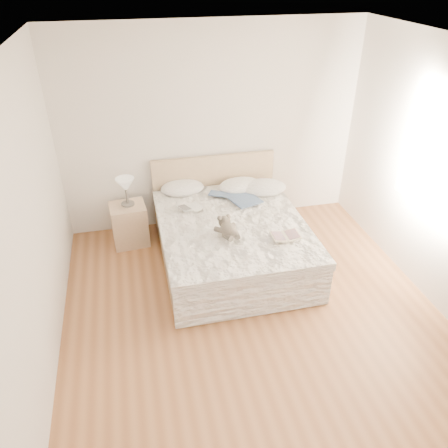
# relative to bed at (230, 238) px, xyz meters

# --- Properties ---
(floor) EXTENTS (4.00, 4.50, 0.00)m
(floor) POSITION_rel_bed_xyz_m (0.00, -1.19, -0.31)
(floor) COLOR brown
(floor) RESTS_ON ground
(ceiling) EXTENTS (4.00, 4.50, 0.00)m
(ceiling) POSITION_rel_bed_xyz_m (0.00, -1.19, 2.39)
(ceiling) COLOR white
(ceiling) RESTS_ON ground
(wall_back) EXTENTS (4.00, 0.02, 2.70)m
(wall_back) POSITION_rel_bed_xyz_m (0.00, 1.06, 1.04)
(wall_back) COLOR silver
(wall_back) RESTS_ON ground
(wall_left) EXTENTS (0.02, 4.50, 2.70)m
(wall_left) POSITION_rel_bed_xyz_m (-2.00, -1.19, 1.04)
(wall_left) COLOR silver
(wall_left) RESTS_ON ground
(window) EXTENTS (0.02, 1.30, 1.10)m
(window) POSITION_rel_bed_xyz_m (1.99, -0.89, 1.14)
(window) COLOR white
(window) RESTS_ON wall_right
(bed) EXTENTS (1.72, 2.14, 1.00)m
(bed) POSITION_rel_bed_xyz_m (0.00, 0.00, 0.00)
(bed) COLOR tan
(bed) RESTS_ON floor
(nightstand) EXTENTS (0.48, 0.44, 0.56)m
(nightstand) POSITION_rel_bed_xyz_m (-1.21, 0.67, -0.03)
(nightstand) COLOR tan
(nightstand) RESTS_ON floor
(table_lamp) EXTENTS (0.30, 0.30, 0.37)m
(table_lamp) POSITION_rel_bed_xyz_m (-1.20, 0.70, 0.52)
(table_lamp) COLOR #48443F
(table_lamp) RESTS_ON nightstand
(pillow_left) EXTENTS (0.58, 0.41, 0.18)m
(pillow_left) POSITION_rel_bed_xyz_m (-0.46, 0.85, 0.33)
(pillow_left) COLOR white
(pillow_left) RESTS_ON bed
(pillow_middle) EXTENTS (0.65, 0.50, 0.18)m
(pillow_middle) POSITION_rel_bed_xyz_m (0.31, 0.74, 0.33)
(pillow_middle) COLOR white
(pillow_middle) RESTS_ON bed
(pillow_right) EXTENTS (0.65, 0.48, 0.19)m
(pillow_right) POSITION_rel_bed_xyz_m (0.61, 0.62, 0.33)
(pillow_right) COLOR white
(pillow_right) RESTS_ON bed
(blouse) EXTENTS (0.69, 0.71, 0.02)m
(blouse) POSITION_rel_bed_xyz_m (0.26, 0.43, 0.32)
(blouse) COLOR navy
(blouse) RESTS_ON bed
(photo_book) EXTENTS (0.34, 0.30, 0.02)m
(photo_book) POSITION_rel_bed_xyz_m (-0.44, 0.30, 0.32)
(photo_book) COLOR white
(photo_book) RESTS_ON bed
(childrens_book) EXTENTS (0.33, 0.23, 0.02)m
(childrens_book) POSITION_rel_bed_xyz_m (0.49, -0.56, 0.32)
(childrens_book) COLOR beige
(childrens_book) RESTS_ON bed
(teddy_bear) EXTENTS (0.29, 0.37, 0.18)m
(teddy_bear) POSITION_rel_bed_xyz_m (-0.13, -0.42, 0.34)
(teddy_bear) COLOR #574F44
(teddy_bear) RESTS_ON bed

